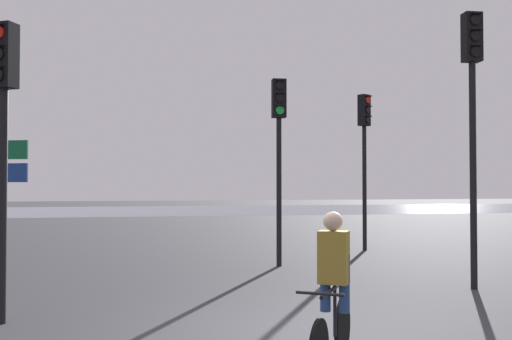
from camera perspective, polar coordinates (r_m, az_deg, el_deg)
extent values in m
plane|color=#333338|center=(7.26, 3.81, -16.61)|extent=(120.00, 120.00, 0.00)
cube|color=slate|center=(41.95, -8.55, -4.01)|extent=(80.00, 16.00, 0.01)
cylinder|color=black|center=(8.56, -24.01, -3.24)|extent=(0.12, 0.12, 3.22)
cube|color=black|center=(8.73, -23.87, 10.40)|extent=(0.39, 0.36, 0.90)
cylinder|color=black|center=(11.10, 20.89, -0.46)|extent=(0.12, 0.12, 4.14)
cube|color=black|center=(11.42, 20.77, 12.29)|extent=(0.34, 0.26, 0.90)
cylinder|color=black|center=(11.37, 21.09, 13.86)|extent=(0.19, 0.04, 0.19)
cube|color=black|center=(11.39, 21.13, 14.42)|extent=(0.20, 0.13, 0.02)
cylinder|color=black|center=(11.30, 21.10, 12.44)|extent=(0.19, 0.04, 0.19)
cube|color=black|center=(11.31, 21.14, 13.00)|extent=(0.20, 0.13, 0.02)
cylinder|color=black|center=(11.24, 21.11, 11.00)|extent=(0.19, 0.04, 0.19)
cube|color=black|center=(11.24, 21.16, 11.57)|extent=(0.20, 0.13, 0.02)
cylinder|color=black|center=(16.71, 10.80, -1.77)|extent=(0.12, 0.12, 3.59)
cube|color=black|center=(16.84, 10.76, 5.88)|extent=(0.40, 0.37, 0.90)
cylinder|color=red|center=(16.80, 11.13, 6.90)|extent=(0.18, 0.13, 0.19)
cube|color=black|center=(16.81, 11.19, 7.28)|extent=(0.22, 0.20, 0.02)
cylinder|color=black|center=(16.77, 11.14, 5.92)|extent=(0.18, 0.13, 0.19)
cube|color=black|center=(16.77, 11.19, 6.30)|extent=(0.22, 0.20, 0.02)
cylinder|color=black|center=(16.73, 11.14, 4.93)|extent=(0.18, 0.13, 0.19)
cube|color=black|center=(16.73, 11.20, 5.31)|extent=(0.22, 0.20, 0.02)
cylinder|color=black|center=(13.25, 2.31, -2.19)|extent=(0.12, 0.12, 3.45)
cube|color=black|center=(13.40, 2.31, 7.16)|extent=(0.33, 0.25, 0.90)
cylinder|color=black|center=(13.31, 2.41, 8.48)|extent=(0.19, 0.04, 0.19)
cube|color=black|center=(13.31, 2.43, 8.96)|extent=(0.20, 0.13, 0.02)
cylinder|color=black|center=(13.27, 2.41, 7.24)|extent=(0.19, 0.04, 0.19)
cube|color=black|center=(13.26, 2.43, 7.73)|extent=(0.20, 0.13, 0.02)
cylinder|color=green|center=(13.23, 2.42, 6.00)|extent=(0.19, 0.04, 0.19)
cube|color=black|center=(13.22, 2.43, 6.49)|extent=(0.20, 0.13, 0.02)
cylinder|color=black|center=(6.53, 8.65, -15.34)|extent=(0.38, 0.58, 0.66)
cylinder|color=black|center=(5.92, 7.56, -11.84)|extent=(0.47, 0.74, 0.04)
cylinder|color=black|center=(6.11, 7.89, -13.66)|extent=(0.04, 0.04, 0.55)
cylinder|color=black|center=(5.46, 6.40, -12.20)|extent=(0.41, 0.27, 0.03)
cylinder|color=navy|center=(6.08, 6.95, -11.09)|extent=(0.11, 0.11, 0.60)
cylinder|color=navy|center=(6.03, 8.83, -11.15)|extent=(0.11, 0.11, 0.60)
cube|color=olive|center=(5.97, 7.77, -8.64)|extent=(0.36, 0.33, 0.54)
sphere|color=beige|center=(5.90, 7.69, -5.11)|extent=(0.20, 0.20, 0.20)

